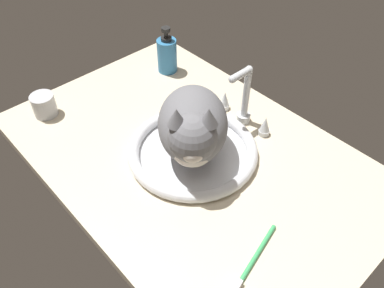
{
  "coord_description": "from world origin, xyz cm",
  "views": [
    {
      "loc": [
        55.79,
        -50.89,
        80.4
      ],
      "look_at": [
        0.68,
        -0.28,
        7.0
      ],
      "focal_mm": 37.06,
      "sensor_mm": 36.0,
      "label": 1
    }
  ],
  "objects_px": {
    "faucet": "(244,103)",
    "metal_jar": "(44,105)",
    "toothbrush": "(254,258)",
    "cat": "(192,128)",
    "sink_basin": "(192,151)",
    "soap_pump_bottle": "(167,55)"
  },
  "relations": [
    {
      "from": "metal_jar",
      "to": "toothbrush",
      "type": "xyz_separation_m",
      "value": [
        0.75,
        0.09,
        -0.03
      ]
    },
    {
      "from": "soap_pump_bottle",
      "to": "faucet",
      "type": "bearing_deg",
      "value": -1.98
    },
    {
      "from": "metal_jar",
      "to": "toothbrush",
      "type": "relative_size",
      "value": 0.38
    },
    {
      "from": "soap_pump_bottle",
      "to": "toothbrush",
      "type": "distance_m",
      "value": 0.75
    },
    {
      "from": "faucet",
      "to": "metal_jar",
      "type": "relative_size",
      "value": 2.7
    },
    {
      "from": "toothbrush",
      "to": "faucet",
      "type": "bearing_deg",
      "value": 135.69
    },
    {
      "from": "sink_basin",
      "to": "faucet",
      "type": "xyz_separation_m",
      "value": [
        -0.0,
        0.2,
        0.06
      ]
    },
    {
      "from": "faucet",
      "to": "cat",
      "type": "height_order",
      "value": "cat"
    },
    {
      "from": "faucet",
      "to": "metal_jar",
      "type": "height_order",
      "value": "faucet"
    },
    {
      "from": "faucet",
      "to": "sink_basin",
      "type": "bearing_deg",
      "value": -90.0
    },
    {
      "from": "metal_jar",
      "to": "cat",
      "type": "bearing_deg",
      "value": 23.7
    },
    {
      "from": "toothbrush",
      "to": "sink_basin",
      "type": "bearing_deg",
      "value": 160.44
    },
    {
      "from": "toothbrush",
      "to": "cat",
      "type": "bearing_deg",
      "value": 161.98
    },
    {
      "from": "sink_basin",
      "to": "faucet",
      "type": "height_order",
      "value": "faucet"
    },
    {
      "from": "metal_jar",
      "to": "toothbrush",
      "type": "distance_m",
      "value": 0.75
    },
    {
      "from": "faucet",
      "to": "soap_pump_bottle",
      "type": "relative_size",
      "value": 1.2
    },
    {
      "from": "sink_basin",
      "to": "faucet",
      "type": "distance_m",
      "value": 0.21
    },
    {
      "from": "metal_jar",
      "to": "toothbrush",
      "type": "height_order",
      "value": "metal_jar"
    },
    {
      "from": "sink_basin",
      "to": "soap_pump_bottle",
      "type": "distance_m",
      "value": 0.42
    },
    {
      "from": "sink_basin",
      "to": "toothbrush",
      "type": "height_order",
      "value": "sink_basin"
    },
    {
      "from": "cat",
      "to": "sink_basin",
      "type": "bearing_deg",
      "value": 138.08
    },
    {
      "from": "sink_basin",
      "to": "cat",
      "type": "distance_m",
      "value": 0.11
    }
  ]
}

